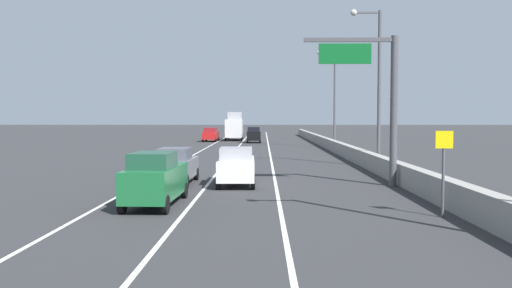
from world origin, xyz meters
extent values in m
plane|color=#2D2D30|center=(0.00, 64.00, 0.00)|extent=(320.00, 320.00, 0.00)
cube|color=silver|center=(-5.50, 55.00, 0.00)|extent=(0.16, 130.00, 0.00)
cube|color=silver|center=(-2.00, 55.00, 0.00)|extent=(0.16, 130.00, 0.00)
cube|color=silver|center=(1.50, 55.00, 0.00)|extent=(0.16, 130.00, 0.00)
cube|color=gray|center=(7.98, 40.00, 0.55)|extent=(0.60, 120.00, 1.10)
cylinder|color=#47474C|center=(7.38, 24.38, 3.75)|extent=(0.36, 0.36, 7.50)
cube|color=#47474C|center=(5.13, 24.38, 7.30)|extent=(4.50, 0.20, 0.20)
cube|color=#0C5923|center=(4.90, 24.26, 6.60)|extent=(2.60, 0.10, 1.00)
cylinder|color=#4C4C51|center=(7.08, 16.13, 1.20)|extent=(0.10, 0.10, 2.40)
cube|color=yellow|center=(7.08, 16.09, 2.70)|extent=(0.60, 0.04, 0.60)
cylinder|color=#4C4C51|center=(8.86, 34.53, 5.38)|extent=(0.24, 0.24, 10.75)
cube|color=#4C4C51|center=(7.96, 34.53, 10.60)|extent=(1.80, 0.12, 0.12)
sphere|color=beige|center=(7.06, 34.53, 10.60)|extent=(0.44, 0.44, 0.44)
cylinder|color=#4C4C51|center=(8.85, 57.17, 5.38)|extent=(0.24, 0.24, 10.75)
cube|color=#4C4C51|center=(7.95, 57.17, 10.60)|extent=(1.80, 0.12, 0.12)
sphere|color=beige|center=(7.05, 57.17, 10.60)|extent=(0.44, 0.44, 0.44)
cube|color=black|center=(-0.42, 68.60, 0.93)|extent=(1.90, 4.08, 1.19)
cube|color=black|center=(-0.41, 68.19, 1.83)|extent=(1.63, 1.85, 0.60)
cylinder|color=black|center=(-1.28, 70.15, 0.34)|extent=(0.23, 0.68, 0.68)
cylinder|color=black|center=(0.37, 70.19, 0.34)|extent=(0.23, 0.68, 0.68)
cylinder|color=black|center=(-1.22, 67.01, 0.34)|extent=(0.23, 0.68, 0.68)
cylinder|color=black|center=(0.44, 67.04, 0.34)|extent=(0.23, 0.68, 0.68)
cube|color=red|center=(-6.53, 71.87, 0.85)|extent=(2.00, 4.26, 1.02)
cube|color=maroon|center=(-6.54, 71.45, 1.66)|extent=(1.70, 1.94, 0.60)
cylinder|color=black|center=(-7.33, 73.55, 0.34)|extent=(0.24, 0.69, 0.68)
cylinder|color=black|center=(-5.62, 73.49, 0.34)|extent=(0.24, 0.69, 0.68)
cylinder|color=black|center=(-7.43, 70.25, 0.34)|extent=(0.24, 0.69, 0.68)
cylinder|color=black|center=(-5.72, 70.19, 0.34)|extent=(0.24, 0.69, 0.68)
cube|color=white|center=(-0.52, 24.82, 0.84)|extent=(1.93, 4.60, 1.00)
cube|color=#96969E|center=(-0.50, 24.36, 1.64)|extent=(1.65, 2.09, 0.60)
cylinder|color=black|center=(-1.39, 26.62, 0.34)|extent=(0.24, 0.69, 0.68)
cylinder|color=black|center=(0.26, 26.67, 0.34)|extent=(0.24, 0.69, 0.68)
cylinder|color=black|center=(-1.29, 22.97, 0.34)|extent=(0.24, 0.69, 0.68)
cylinder|color=black|center=(0.36, 23.01, 0.34)|extent=(0.24, 0.69, 0.68)
cube|color=#196033|center=(-3.37, 18.49, 0.93)|extent=(1.87, 4.72, 1.18)
cube|color=#1C4633|center=(-3.39, 18.03, 1.82)|extent=(1.58, 2.15, 0.60)
cylinder|color=black|center=(-4.10, 20.40, 0.34)|extent=(0.24, 0.69, 0.68)
cylinder|color=black|center=(-2.53, 20.35, 0.34)|extent=(0.24, 0.69, 0.68)
cylinder|color=black|center=(-4.21, 16.64, 0.34)|extent=(0.24, 0.69, 0.68)
cylinder|color=black|center=(-2.65, 16.59, 0.34)|extent=(0.24, 0.69, 0.68)
cube|color=slate|center=(-3.64, 25.09, 0.82)|extent=(1.78, 4.44, 0.96)
cube|color=#4D505A|center=(-3.65, 24.65, 1.60)|extent=(1.53, 2.01, 0.60)
cylinder|color=black|center=(-4.39, 26.86, 0.34)|extent=(0.23, 0.68, 0.68)
cylinder|color=black|center=(-2.84, 26.84, 0.34)|extent=(0.23, 0.68, 0.68)
cylinder|color=black|center=(-4.45, 23.35, 0.34)|extent=(0.23, 0.68, 0.68)
cylinder|color=black|center=(-2.90, 23.33, 0.34)|extent=(0.23, 0.68, 0.68)
cube|color=silver|center=(-3.41, 75.94, 1.79)|extent=(2.51, 7.60, 2.58)
cube|color=gray|center=(-3.43, 77.61, 3.63)|extent=(2.14, 1.69, 1.10)
cylinder|color=black|center=(-4.57, 79.01, 0.50)|extent=(0.23, 1.00, 1.00)
cylinder|color=black|center=(-2.33, 79.04, 0.50)|extent=(0.23, 1.00, 1.00)
cylinder|color=black|center=(-4.48, 72.85, 0.50)|extent=(0.23, 1.00, 1.00)
cylinder|color=black|center=(-2.25, 72.88, 0.50)|extent=(0.23, 1.00, 1.00)
camera|label=1|loc=(0.85, -2.10, 3.49)|focal=37.07mm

